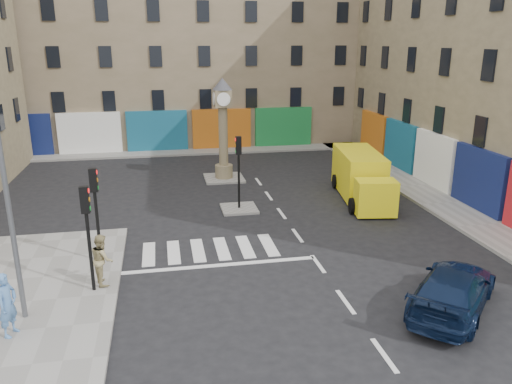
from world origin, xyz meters
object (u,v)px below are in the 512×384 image
object	(u,v)px
lamp_post	(3,172)
clock_pillar	(223,123)
navy_sedan	(453,289)
traffic_light_island	(239,161)
traffic_light_left_near	(87,222)
yellow_van	(361,176)
traffic_light_left_far	(95,200)
pedestrian_tan	(102,259)
pedestrian_blue	(7,304)

from	to	relation	value
lamp_post	clock_pillar	bearing A→B (deg)	61.65
navy_sedan	clock_pillar	bearing A→B (deg)	-29.43
traffic_light_island	clock_pillar	distance (m)	6.07
traffic_light_island	navy_sedan	world-z (taller)	traffic_light_island
traffic_light_left_near	lamp_post	bearing A→B (deg)	-143.62
traffic_light_left_near	traffic_light_island	bearing A→B (deg)	51.07
navy_sedan	yellow_van	xyz separation A→B (m)	(1.72, 11.84, 0.50)
traffic_light_left_far	lamp_post	bearing A→B (deg)	-116.57
pedestrian_tan	yellow_van	bearing A→B (deg)	-73.54
traffic_light_left_near	traffic_light_left_far	world-z (taller)	same
traffic_light_left_near	clock_pillar	world-z (taller)	clock_pillar
traffic_light_left_near	navy_sedan	size ratio (longest dim) A/B	0.74
traffic_light_left_near	pedestrian_blue	xyz separation A→B (m)	(-2.04, -2.37, -1.49)
pedestrian_blue	yellow_van	bearing A→B (deg)	-34.29
traffic_light_island	yellow_van	bearing A→B (deg)	6.06
traffic_light_left_far	navy_sedan	distance (m)	12.95
clock_pillar	yellow_van	bearing A→B (deg)	-37.36
navy_sedan	pedestrian_blue	size ratio (longest dim) A/B	2.56
pedestrian_tan	traffic_light_island	bearing A→B (deg)	-54.85
traffic_light_left_far	clock_pillar	distance (m)	13.05
traffic_light_left_far	yellow_van	bearing A→B (deg)	24.93
traffic_light_island	lamp_post	xyz separation A→B (m)	(-8.20, -9.20, 2.20)
traffic_light_left_far	lamp_post	distance (m)	4.77
lamp_post	yellow_van	bearing A→B (deg)	33.35
lamp_post	navy_sedan	xyz separation A→B (m)	(13.37, -1.91, -4.07)
traffic_light_left_near	pedestrian_blue	size ratio (longest dim) A/B	1.89
traffic_light_island	navy_sedan	size ratio (longest dim) A/B	0.74
traffic_light_left_near	traffic_light_left_far	xyz separation A→B (m)	(0.00, 2.40, 0.00)
traffic_light_island	yellow_van	xyz separation A→B (m)	(6.89, 0.73, -1.37)
traffic_light_left_near	pedestrian_tan	distance (m)	1.65
traffic_light_left_far	traffic_light_left_near	bearing A→B (deg)	-90.00
lamp_post	pedestrian_blue	bearing A→B (deg)	-98.09
traffic_light_left_near	pedestrian_tan	bearing A→B (deg)	56.40
lamp_post	clock_pillar	xyz separation A→B (m)	(8.20, 15.20, -1.24)
traffic_light_island	traffic_light_left_far	bearing A→B (deg)	-139.40
lamp_post	pedestrian_tan	distance (m)	4.71
traffic_light_left_near	traffic_light_island	xyz separation A→B (m)	(6.30, 7.80, -0.03)
traffic_light_island	lamp_post	distance (m)	12.52
lamp_post	clock_pillar	world-z (taller)	lamp_post
traffic_light_left_far	pedestrian_blue	size ratio (longest dim) A/B	1.89
traffic_light_left_near	lamp_post	size ratio (longest dim) A/B	0.45
lamp_post	navy_sedan	size ratio (longest dim) A/B	1.66
navy_sedan	pedestrian_blue	world-z (taller)	pedestrian_blue
clock_pillar	pedestrian_tan	size ratio (longest dim) A/B	3.36
traffic_light_island	lamp_post	size ratio (longest dim) A/B	0.45
traffic_light_left_near	clock_pillar	size ratio (longest dim) A/B	0.61
traffic_light_island	navy_sedan	bearing A→B (deg)	-65.03
traffic_light_left_far	pedestrian_blue	world-z (taller)	traffic_light_left_far
yellow_van	pedestrian_blue	world-z (taller)	yellow_van
traffic_light_left_near	pedestrian_blue	world-z (taller)	traffic_light_left_near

